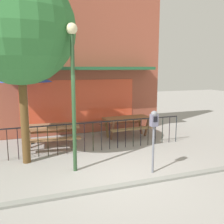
% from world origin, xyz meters
% --- Properties ---
extents(ground, '(40.00, 40.00, 0.00)m').
position_xyz_m(ground, '(0.00, 0.00, 0.00)').
color(ground, gray).
extents(pub_storefront, '(7.14, 1.25, 5.94)m').
position_xyz_m(pub_storefront, '(0.00, 4.81, 2.94)').
color(pub_storefront, brown).
rests_on(pub_storefront, ground).
extents(patio_fence_front, '(6.02, 0.04, 0.97)m').
position_xyz_m(patio_fence_front, '(-0.00, 2.16, 0.66)').
color(patio_fence_front, black).
rests_on(patio_fence_front, ground).
extents(picnic_table_left, '(1.93, 1.54, 0.79)m').
position_xyz_m(picnic_table_left, '(-1.35, 2.98, 0.61)').
color(picnic_table_left, '#916241').
rests_on(picnic_table_left, ground).
extents(picnic_table_right, '(1.86, 1.44, 0.79)m').
position_xyz_m(picnic_table_right, '(1.59, 3.42, 0.61)').
color(picnic_table_right, '#955E39').
rests_on(picnic_table_right, ground).
extents(patio_umbrella, '(1.76, 1.76, 2.53)m').
position_xyz_m(patio_umbrella, '(-2.05, 3.79, 2.34)').
color(patio_umbrella, black).
rests_on(patio_umbrella, ground).
extents(parking_meter_near, '(0.18, 0.17, 1.62)m').
position_xyz_m(parking_meter_near, '(0.82, -0.05, 1.25)').
color(parking_meter_near, slate).
rests_on(parking_meter_near, ground).
extents(street_tree, '(2.98, 2.98, 5.19)m').
position_xyz_m(street_tree, '(-2.21, 1.83, 3.68)').
color(street_tree, brown).
rests_on(street_tree, ground).
extents(street_lamp, '(0.28, 0.28, 3.75)m').
position_xyz_m(street_lamp, '(-1.04, 0.77, 2.46)').
color(street_lamp, '#2A4A2A').
rests_on(street_lamp, ground).
extents(curb_edge, '(10.00, 0.20, 0.11)m').
position_xyz_m(curb_edge, '(0.00, -0.55, 0.00)').
color(curb_edge, gray).
rests_on(curb_edge, ground).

